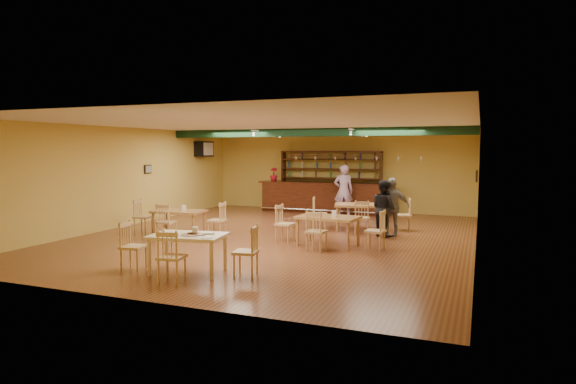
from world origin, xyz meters
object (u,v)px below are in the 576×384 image
at_px(dining_table_c, 179,223).
at_px(patron_right_a, 384,208).
at_px(dining_table_b, 361,217).
at_px(near_table, 188,254).
at_px(patron_bar, 344,191).
at_px(dining_table_d, 328,231).
at_px(bar_counter, 325,198).

relative_size(dining_table_c, patron_right_a, 0.89).
height_order(dining_table_b, near_table, dining_table_b).
relative_size(dining_table_b, dining_table_c, 1.12).
bearing_deg(patron_bar, patron_right_a, 102.71).
xyz_separation_m(dining_table_d, patron_right_a, (1.01, 1.80, 0.40)).
height_order(dining_table_d, near_table, near_table).
distance_m(dining_table_c, dining_table_d, 4.22).
bearing_deg(dining_table_b, patron_bar, 101.71).
xyz_separation_m(dining_table_c, dining_table_d, (4.22, 0.05, 0.02)).
relative_size(dining_table_d, near_table, 1.05).
xyz_separation_m(near_table, patron_right_a, (2.72, 5.28, 0.39)).
bearing_deg(patron_bar, dining_table_b, 97.16).
relative_size(dining_table_d, patron_bar, 0.80).
bearing_deg(near_table, patron_right_a, 53.52).
height_order(dining_table_c, patron_right_a, patron_right_a).
bearing_deg(patron_right_a, patron_bar, -16.44).
relative_size(bar_counter, dining_table_d, 3.47).
bearing_deg(bar_counter, near_table, -88.79).
bearing_deg(patron_right_a, near_table, 105.07).
height_order(dining_table_d, patron_bar, patron_bar).
bearing_deg(dining_table_b, bar_counter, 108.46).
height_order(dining_table_b, dining_table_c, dining_table_b).
height_order(near_table, patron_right_a, patron_right_a).
distance_m(dining_table_b, near_table, 6.37).
bearing_deg(near_table, dining_table_b, 63.25).
height_order(bar_counter, dining_table_c, bar_counter).
bearing_deg(dining_table_c, dining_table_b, 26.54).
distance_m(near_table, patron_bar, 8.63).
xyz_separation_m(bar_counter, patron_right_a, (2.92, -4.13, 0.20)).
relative_size(bar_counter, dining_table_c, 3.70).
xyz_separation_m(dining_table_d, near_table, (-1.71, -3.47, 0.01)).
bearing_deg(dining_table_d, bar_counter, 113.61).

